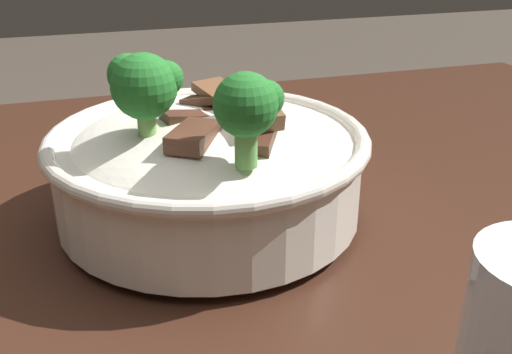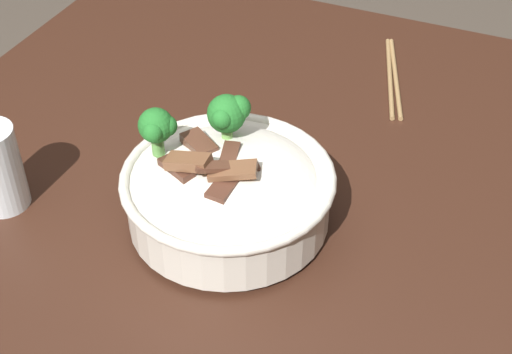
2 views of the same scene
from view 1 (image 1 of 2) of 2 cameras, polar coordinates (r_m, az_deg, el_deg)
name	(u,v)px [view 1 (image 1 of 2)]	position (r m, az deg, el deg)	size (l,w,h in m)	color
rice_bowl	(208,160)	(0.47, -4.55, 1.61)	(0.25, 0.25, 0.14)	silver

